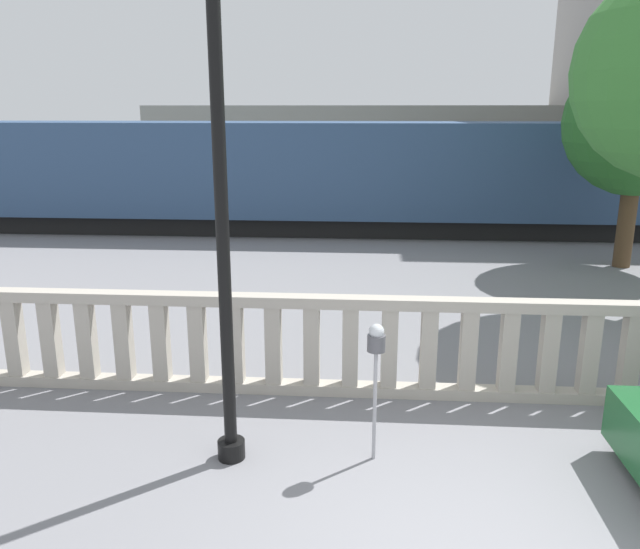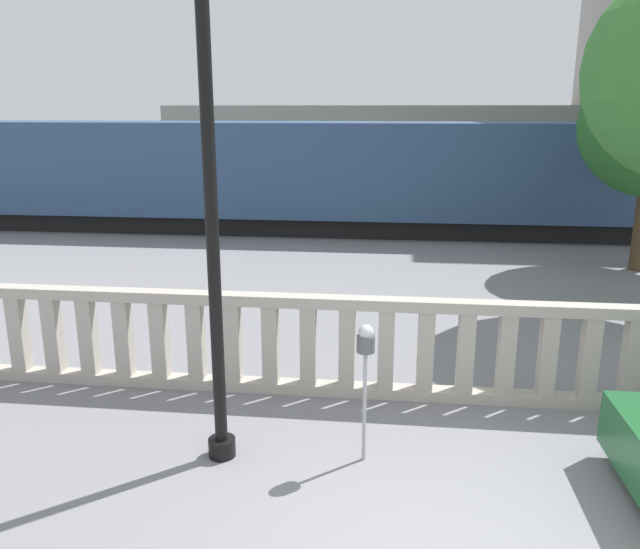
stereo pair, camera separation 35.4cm
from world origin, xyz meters
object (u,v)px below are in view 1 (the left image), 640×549
train_far (428,147)px  tree_right (639,124)px  parking_meter (376,350)px  train_near (293,174)px  lamppost (218,112)px

train_far → tree_right: bearing=-76.1°
parking_meter → tree_right: bearing=56.1°
parking_meter → train_near: (-2.30, 12.80, 0.47)m
train_far → tree_right: size_ratio=4.93×
train_near → tree_right: size_ratio=5.02×
lamppost → train_near: 13.06m
lamppost → tree_right: bearing=50.2°
train_far → tree_right: (3.33, -13.51, 1.32)m
tree_right → lamppost: bearing=-129.8°
train_far → parking_meter: bearing=-96.6°
train_near → parking_meter: bearing=-79.8°
train_far → lamppost: bearing=-100.3°
parking_meter → lamppost: bearing=-176.3°
lamppost → tree_right: size_ratio=1.27×
train_near → tree_right: bearing=-26.0°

